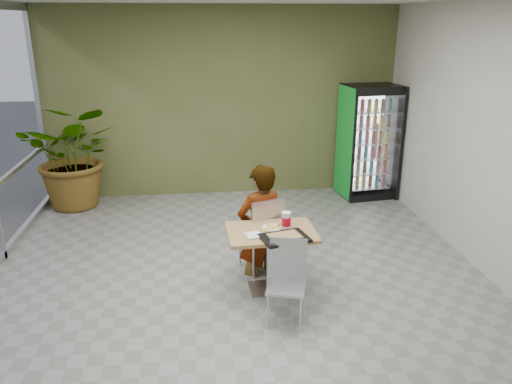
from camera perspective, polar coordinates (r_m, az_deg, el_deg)
ground at (r=5.85m, az=-1.84°, el=-11.24°), size 7.00×7.00×0.00m
room_envelope at (r=5.22m, az=-2.02°, el=4.09°), size 6.00×7.00×3.20m
dining_table at (r=5.60m, az=1.73°, el=-6.45°), size 1.00×0.72×0.75m
chair_far at (r=5.99m, az=0.92°, el=-4.30°), size 0.56×0.56×0.98m
chair_near at (r=5.15m, az=3.59°, el=-9.33°), size 0.47×0.47×0.86m
seated_woman at (r=6.05m, az=0.51°, el=-4.49°), size 0.72×0.59×1.67m
pizza_plate at (r=5.58m, az=1.82°, el=-3.99°), size 0.30×0.23×0.03m
soda_cup at (r=5.56m, az=3.47°, el=-3.26°), size 0.11×0.11×0.19m
napkin_stack at (r=5.37m, az=-0.28°, el=-4.98°), size 0.20×0.20×0.02m
cafeteria_tray at (r=5.31m, az=3.29°, el=-5.26°), size 0.56×0.47×0.03m
beverage_fridge at (r=8.81m, az=12.77°, el=5.60°), size 0.97×0.78×1.93m
potted_plant at (r=8.63m, az=-19.96°, el=3.92°), size 1.63×1.43×1.72m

